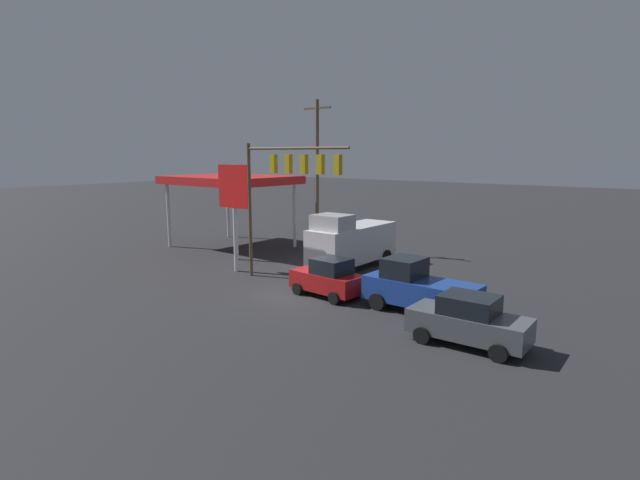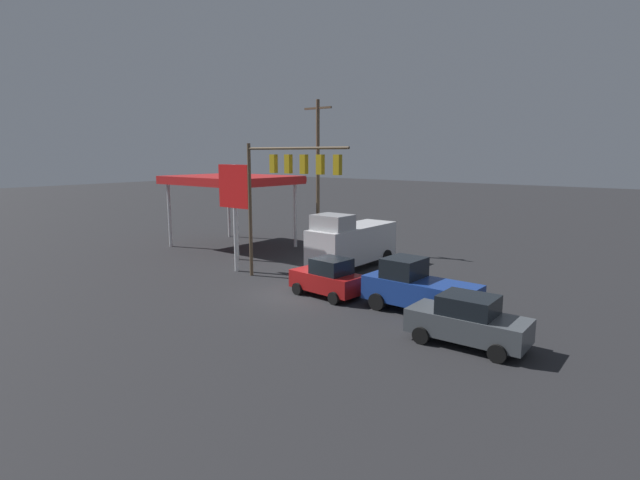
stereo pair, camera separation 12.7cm
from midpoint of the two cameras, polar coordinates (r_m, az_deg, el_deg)
name	(u,v)px [view 1 (the left image)]	position (r m, az deg, el deg)	size (l,w,h in m)	color
ground_plane	(296,295)	(25.57, -2.95, -6.30)	(200.00, 200.00, 0.00)	#262628
traffic_signal_assembly	(287,176)	(26.99, -3.94, 7.28)	(7.08, 0.43, 7.68)	brown
utility_pole	(317,173)	(36.35, -0.43, 7.68)	(2.40, 0.26, 10.88)	brown
gas_station_canopy	(231,181)	(38.58, -10.28, 6.67)	(8.83, 7.20, 5.45)	red
price_sign	(234,193)	(30.32, -9.90, 5.37)	(2.51, 0.27, 6.47)	silver
delivery_truck	(351,242)	(31.02, 3.41, -0.22)	(2.61, 6.82, 3.58)	silver
hatchback_crossing	(328,278)	(25.12, 0.79, -4.35)	(3.92, 2.18, 1.97)	maroon
pickup_parked	(418,288)	(23.10, 11.01, -5.38)	(5.23, 2.33, 2.40)	navy
sedan_far	(468,321)	(19.65, 16.43, -8.83)	(4.45, 2.17, 1.93)	#474C51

